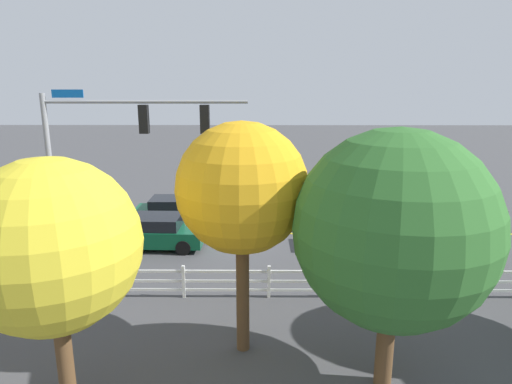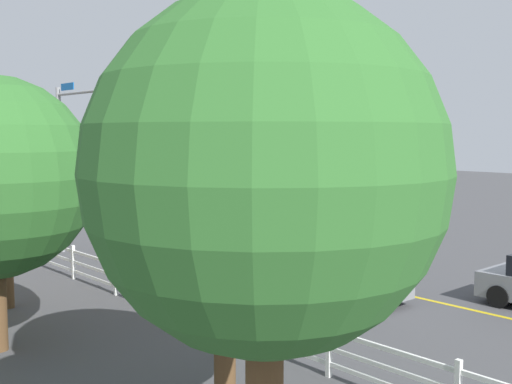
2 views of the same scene
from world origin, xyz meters
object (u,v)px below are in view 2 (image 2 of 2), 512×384
(car_1, at_px, (326,246))
(tree_3, at_px, (2,148))
(car_3, at_px, (159,236))
(car_4, at_px, (234,229))
(car_0, at_px, (335,274))
(tree_4, at_px, (224,203))
(tree_2, at_px, (265,175))

(car_1, height_order, tree_3, tree_3)
(car_3, bearing_deg, car_4, -93.33)
(car_0, height_order, car_4, car_0)
(car_1, height_order, car_3, car_3)
(car_1, relative_size, tree_4, 0.76)
(car_3, height_order, tree_4, tree_4)
(car_0, bearing_deg, car_1, -44.14)
(car_1, bearing_deg, tree_3, -97.26)
(car_1, distance_m, tree_4, 14.00)
(car_1, xyz_separation_m, tree_4, (-7.87, 11.16, 3.08))
(car_4, bearing_deg, tree_2, -39.02)
(car_3, bearing_deg, tree_3, 120.69)
(car_0, height_order, car_3, car_3)
(tree_3, bearing_deg, car_3, -61.23)
(tree_3, bearing_deg, car_0, -123.82)
(car_1, height_order, tree_2, tree_2)
(car_4, xyz_separation_m, tree_4, (-13.51, 11.30, 3.10))
(car_4, distance_m, tree_3, 12.73)
(car_4, distance_m, tree_2, 21.78)
(car_0, bearing_deg, tree_2, 128.10)
(tree_2, bearing_deg, car_3, -29.36)
(tree_3, distance_m, tree_4, 9.63)
(car_3, xyz_separation_m, tree_4, (-13.86, 7.58, 3.05))
(tree_3, height_order, tree_4, tree_3)
(tree_3, bearing_deg, tree_2, 171.73)
(tree_3, xyz_separation_m, tree_4, (-9.59, -0.18, -0.76))
(car_4, bearing_deg, car_1, -1.92)
(tree_3, bearing_deg, car_4, -71.14)
(car_3, bearing_deg, car_0, -177.42)
(car_4, relative_size, tree_3, 0.72)
(tree_2, distance_m, tree_4, 3.92)
(car_3, relative_size, tree_3, 0.75)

